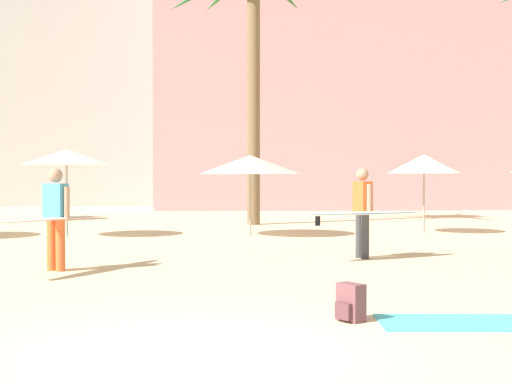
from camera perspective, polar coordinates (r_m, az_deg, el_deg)
The scene contains 9 objects.
ground at distance 6.71m, azimuth -5.34°, elevation -12.63°, with size 120.00×120.00×0.00m, color beige.
hotel_pink at distance 39.31m, azimuth 9.83°, elevation 9.93°, with size 23.17×11.67×15.00m, color pink.
cafe_umbrella_1 at distance 18.98m, azimuth -0.46°, elevation 2.21°, with size 2.75×2.75×2.16m.
cafe_umbrella_3 at distance 19.34m, azimuth -14.92°, elevation 2.71°, with size 2.35×2.35×2.30m.
cafe_umbrella_4 at distance 20.38m, azimuth 13.29°, elevation 2.20°, with size 2.02×2.02×2.20m.
beach_towel at distance 8.23m, azimuth 16.03°, elevation -10.01°, with size 1.78×0.91×0.01m, color #4CC6D6.
backpack at distance 8.06m, azimuth 7.56°, elevation -8.81°, with size 0.34×0.35×0.42m.
person_far_left at distance 12.40m, azimuth -15.85°, elevation -1.88°, with size 1.80×2.81×1.74m.
person_mid_left at distance 13.88m, azimuth 8.62°, elevation -1.48°, with size 2.61×1.41×1.76m.
Camera 1 is at (0.21, -6.51, 1.62)m, focal length 49.97 mm.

